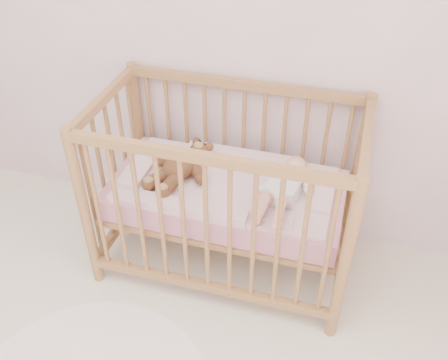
% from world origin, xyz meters
% --- Properties ---
extents(wall_back, '(4.00, 0.02, 2.70)m').
position_xyz_m(wall_back, '(0.00, 2.00, 1.35)').
color(wall_back, white).
rests_on(wall_back, floor).
extents(crib, '(1.36, 0.76, 1.00)m').
position_xyz_m(crib, '(0.39, 1.60, 0.50)').
color(crib, '#B2814B').
rests_on(crib, floor).
extents(mattress, '(1.22, 0.62, 0.13)m').
position_xyz_m(mattress, '(0.39, 1.60, 0.49)').
color(mattress, pink).
rests_on(mattress, crib).
extents(blanket, '(1.10, 0.58, 0.06)m').
position_xyz_m(blanket, '(0.39, 1.60, 0.56)').
color(blanket, '#F8AAB6').
rests_on(blanket, mattress).
extents(baby, '(0.35, 0.58, 0.13)m').
position_xyz_m(baby, '(0.70, 1.58, 0.64)').
color(baby, white).
rests_on(baby, blanket).
extents(teddy_bear, '(0.48, 0.57, 0.13)m').
position_xyz_m(teddy_bear, '(0.14, 1.58, 0.65)').
color(teddy_bear, brown).
rests_on(teddy_bear, blanket).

